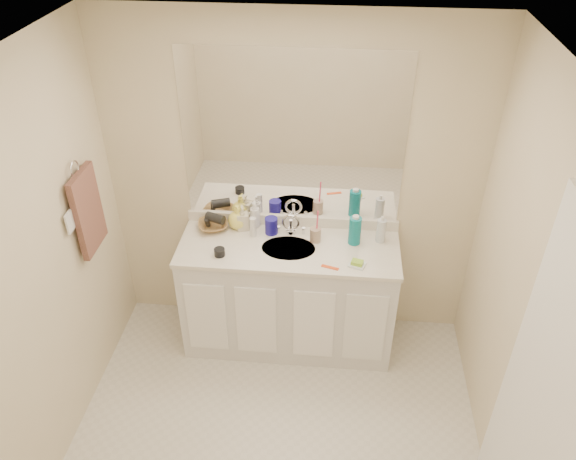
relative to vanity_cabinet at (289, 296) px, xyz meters
The scene contains 30 objects.
floor 1.11m from the vanity_cabinet, 90.00° to the right, with size 2.60×2.60×0.00m, color silver.
ceiling 2.23m from the vanity_cabinet, 90.00° to the right, with size 2.60×2.60×0.02m, color white.
wall_back 0.82m from the vanity_cabinet, 90.00° to the left, with size 2.60×0.02×2.40m, color beige.
wall_left 1.83m from the vanity_cabinet, 141.75° to the right, with size 0.02×2.60×2.40m, color beige.
wall_right 1.83m from the vanity_cabinet, 38.25° to the right, with size 0.02×2.60×2.40m, color beige.
vanity_cabinet is the anchor object (origin of this frame).
countertop 0.44m from the vanity_cabinet, ahead, with size 1.52×0.57×0.03m, color silver.
backsplash 0.56m from the vanity_cabinet, 90.00° to the left, with size 1.52×0.03×0.08m, color white.
sink_basin 0.44m from the vanity_cabinet, 90.00° to the right, with size 0.37×0.37×0.02m, color beige.
faucet 0.53m from the vanity_cabinet, 90.00° to the left, with size 0.02×0.02×0.11m, color silver.
mirror 1.17m from the vanity_cabinet, 90.00° to the left, with size 1.48×0.01×1.20m, color white.
blue_mug 0.55m from the vanity_cabinet, 132.90° to the left, with size 0.09×0.09×0.12m, color navy.
tan_cup 0.54m from the vanity_cabinet, 24.78° to the left, with size 0.08×0.08×0.10m, color tan.
toothbrush 0.64m from the vanity_cabinet, 23.60° to the left, with size 0.01×0.01×0.21m, color #F23F68.
mouthwash_bottle 0.72m from the vanity_cabinet, 10.78° to the left, with size 0.09×0.09×0.20m, color #0A7683.
clear_pump_bottle 0.84m from the vanity_cabinet, 11.25° to the left, with size 0.06×0.06×0.17m, color silver.
soap_dish 0.68m from the vanity_cabinet, 19.98° to the right, with size 0.10×0.08×0.01m, color white.
green_soap 0.69m from the vanity_cabinet, 19.98° to the right, with size 0.07×0.05×0.03m, color #90C530.
orange_comb 0.58m from the vanity_cabinet, 35.71° to the right, with size 0.12×0.02×0.00m, color #F24C19.
dark_jar 0.68m from the vanity_cabinet, 162.08° to the right, with size 0.07×0.07×0.05m, color black.
extra_white_bottle 0.60m from the vanity_cabinet, 158.37° to the left, with size 0.05×0.05×0.15m, color silver.
soap_bottle_white 0.66m from the vanity_cabinet, 139.56° to the left, with size 0.08×0.08×0.20m, color white.
soap_bottle_cream 0.67m from the vanity_cabinet, 151.93° to the left, with size 0.08×0.09×0.19m, color beige.
soap_bottle_yellow 0.69m from the vanity_cabinet, 153.06° to the left, with size 0.14×0.14×0.18m, color #FEF262.
wicker_basket 0.76m from the vanity_cabinet, 163.78° to the left, with size 0.21×0.21×0.05m, color olive.
hair_dryer 0.78m from the vanity_cabinet, 163.21° to the left, with size 0.07×0.07×0.14m, color black.
towel_ring 1.71m from the vanity_cabinet, 168.86° to the right, with size 0.11×0.11×0.01m, color silver.
hand_towel 1.52m from the vanity_cabinet, 168.69° to the right, with size 0.04×0.32×0.55m, color #50322B.
switch_plate 1.61m from the vanity_cabinet, 160.52° to the right, with size 0.01×0.09×0.13m, color white.
door 1.94m from the vanity_cabinet, 45.81° to the right, with size 0.02×0.82×2.00m, color white.
Camera 1 is at (0.29, -2.07, 3.16)m, focal length 35.00 mm.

